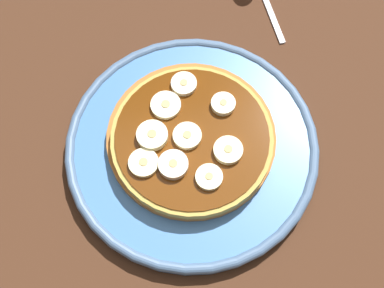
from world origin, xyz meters
TOP-DOWN VIEW (x-y plane):
  - ground_plane at (0.00, 0.00)cm, footprint 140.00×140.00cm
  - plate at (0.00, 0.00)cm, footprint 27.67×27.67cm
  - pancake_stack at (-0.19, -0.01)cm, footprint 18.51×18.23cm
  - banana_slice_0 at (-0.20, -0.51)cm, footprint 3.02×3.02cm
  - banana_slice_1 at (-6.19, -0.03)cm, footprint 2.83×2.83cm
  - banana_slice_2 at (3.02, -2.36)cm, footprint 3.09×3.09cm
  - banana_slice_3 at (-0.50, -4.10)cm, footprint 3.29×3.29cm
  - banana_slice_4 at (2.23, 3.42)cm, footprint 3.05×3.05cm
  - banana_slice_5 at (-3.12, 3.81)cm, footprint 2.63×2.63cm
  - banana_slice_6 at (4.81, 1.03)cm, footprint 2.79×2.79cm
  - banana_slice_7 at (-3.91, -2.27)cm, footprint 3.26×3.26cm
  - banana_slice_8 at (2.34, -5.31)cm, footprint 3.11×3.11cm

SIDE VIEW (x-z plane):
  - ground_plane at x=0.00cm, z-range -3.00..0.00cm
  - plate at x=0.00cm, z-range 0.08..2.04cm
  - pancake_stack at x=-0.19cm, z-range 1.59..3.89cm
  - banana_slice_7 at x=-3.91cm, z-range 3.74..4.45cm
  - banana_slice_8 at x=2.34cm, z-range 3.74..4.50cm
  - banana_slice_1 at x=-6.19cm, z-range 3.74..4.52cm
  - banana_slice_6 at x=4.81cm, z-range 3.74..4.53cm
  - banana_slice_0 at x=-0.20cm, z-range 3.74..4.54cm
  - banana_slice_5 at x=-3.12cm, z-range 3.74..4.64cm
  - banana_slice_4 at x=2.23cm, z-range 3.74..4.65cm
  - banana_slice_2 at x=3.02cm, z-range 3.74..4.78cm
  - banana_slice_3 at x=-0.50cm, z-range 3.74..4.80cm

